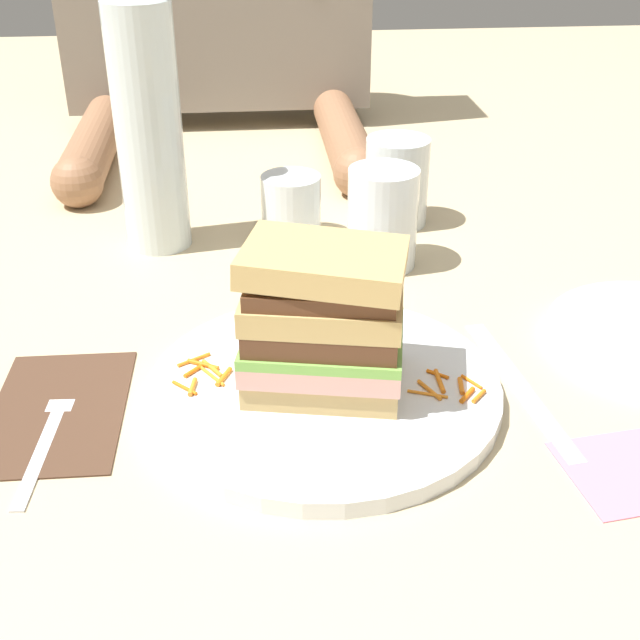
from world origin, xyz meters
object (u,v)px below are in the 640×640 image
(empty_tumbler_1, at_px, (397,182))
(napkin_pink, at_px, (626,471))
(napkin_dark, at_px, (58,412))
(fork, at_px, (50,426))
(main_plate, at_px, (324,390))
(juice_glass, at_px, (382,225))
(empty_tumbler_0, at_px, (291,207))
(knife, at_px, (523,390))
(water_bottle, at_px, (147,113))
(sandwich, at_px, (324,320))

(empty_tumbler_1, relative_size, napkin_pink, 1.18)
(napkin_dark, xyz_separation_m, fork, (-0.00, -0.02, 0.00))
(main_plate, xyz_separation_m, napkin_dark, (-0.21, -0.00, -0.01))
(juice_glass, xyz_separation_m, empty_tumbler_1, (0.03, 0.11, 0.01))
(fork, xyz_separation_m, empty_tumbler_1, (0.33, 0.37, 0.05))
(empty_tumbler_0, height_order, napkin_pink, empty_tumbler_0)
(knife, bearing_deg, napkin_pink, -68.64)
(empty_tumbler_0, bearing_deg, napkin_pink, -64.05)
(water_bottle, height_order, napkin_pink, water_bottle)
(napkin_dark, relative_size, knife, 0.80)
(main_plate, xyz_separation_m, empty_tumbler_1, (0.12, 0.34, 0.04))
(empty_tumbler_1, bearing_deg, napkin_dark, -133.26)
(juice_glass, bearing_deg, napkin_dark, -140.77)
(sandwich, distance_m, fork, 0.22)
(napkin_dark, xyz_separation_m, knife, (0.37, -0.01, 0.00))
(sandwich, height_order, napkin_pink, sandwich)
(sandwich, bearing_deg, water_bottle, 115.88)
(water_bottle, bearing_deg, main_plate, -64.18)
(fork, height_order, empty_tumbler_0, empty_tumbler_0)
(main_plate, distance_m, fork, 0.21)
(napkin_dark, bearing_deg, fork, -93.68)
(water_bottle, bearing_deg, sandwich, -64.12)
(empty_tumbler_0, relative_size, napkin_pink, 0.85)
(knife, xyz_separation_m, juice_glass, (-0.08, 0.24, 0.04))
(fork, distance_m, juice_glass, 0.39)
(napkin_pink, bearing_deg, fork, 167.99)
(napkin_dark, bearing_deg, empty_tumbler_1, 46.74)
(juice_glass, bearing_deg, fork, -138.37)
(empty_tumbler_1, bearing_deg, empty_tumbler_0, -165.87)
(water_bottle, bearing_deg, fork, -99.87)
(napkin_dark, height_order, empty_tumbler_1, empty_tumbler_1)
(fork, distance_m, napkin_pink, 0.42)
(napkin_dark, relative_size, juice_glass, 1.56)
(juice_glass, bearing_deg, empty_tumbler_1, 72.50)
(fork, xyz_separation_m, empty_tumbler_0, (0.20, 0.34, 0.03))
(main_plate, xyz_separation_m, water_bottle, (-0.15, 0.31, 0.14))
(napkin_dark, height_order, napkin_pink, same)
(fork, relative_size, empty_tumbler_0, 2.33)
(napkin_pink, bearing_deg, empty_tumbler_1, 100.44)
(juice_glass, bearing_deg, napkin_pink, -71.26)
(sandwich, relative_size, empty_tumbler_0, 1.91)
(main_plate, relative_size, sandwich, 2.04)
(water_bottle, distance_m, napkin_pink, 0.57)
(fork, bearing_deg, main_plate, 6.34)
(sandwich, xyz_separation_m, water_bottle, (-0.15, 0.31, 0.07))
(napkin_dark, distance_m, empty_tumbler_0, 0.37)
(main_plate, relative_size, empty_tumbler_1, 2.80)
(fork, bearing_deg, napkin_pink, -12.01)
(sandwich, height_order, water_bottle, water_bottle)
(main_plate, height_order, empty_tumbler_1, empty_tumbler_1)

